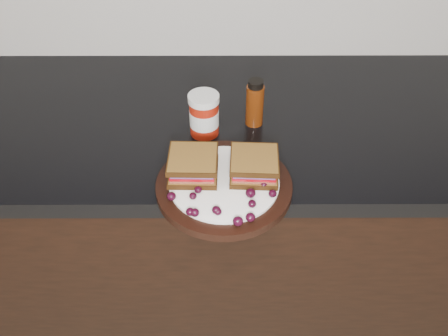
# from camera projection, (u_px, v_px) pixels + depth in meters

# --- Properties ---
(base_cabinets) EXTENTS (3.96, 0.58, 0.86)m
(base_cabinets) POSITION_uv_depth(u_px,v_px,m) (179.00, 241.00, 1.54)
(base_cabinets) COLOR black
(base_cabinets) RESTS_ON ground_plane
(countertop) EXTENTS (3.98, 0.60, 0.04)m
(countertop) POSITION_uv_depth(u_px,v_px,m) (168.00, 123.00, 1.24)
(countertop) COLOR black
(countertop) RESTS_ON base_cabinets
(plate) EXTENTS (0.28, 0.28, 0.02)m
(plate) POSITION_uv_depth(u_px,v_px,m) (224.00, 186.00, 1.02)
(plate) COLOR black
(plate) RESTS_ON countertop
(sandwich_left) EXTENTS (0.10, 0.10, 0.05)m
(sandwich_left) POSITION_uv_depth(u_px,v_px,m) (193.00, 165.00, 1.02)
(sandwich_left) COLOR brown
(sandwich_left) RESTS_ON plate
(sandwich_right) EXTENTS (0.10, 0.10, 0.04)m
(sandwich_right) POSITION_uv_depth(u_px,v_px,m) (254.00, 166.00, 1.02)
(sandwich_right) COLOR brown
(sandwich_right) RESTS_ON plate
(grape_0) EXTENTS (0.02, 0.02, 0.02)m
(grape_0) POSITION_uv_depth(u_px,v_px,m) (171.00, 196.00, 0.97)
(grape_0) COLOR black
(grape_0) RESTS_ON plate
(grape_1) EXTENTS (0.02, 0.02, 0.01)m
(grape_1) POSITION_uv_depth(u_px,v_px,m) (193.00, 196.00, 0.97)
(grape_1) COLOR black
(grape_1) RESTS_ON plate
(grape_2) EXTENTS (0.02, 0.02, 0.02)m
(grape_2) POSITION_uv_depth(u_px,v_px,m) (190.00, 212.00, 0.94)
(grape_2) COLOR black
(grape_2) RESTS_ON plate
(grape_3) EXTENTS (0.02, 0.02, 0.02)m
(grape_3) POSITION_uv_depth(u_px,v_px,m) (195.00, 213.00, 0.94)
(grape_3) COLOR black
(grape_3) RESTS_ON plate
(grape_4) EXTENTS (0.02, 0.02, 0.02)m
(grape_4) POSITION_uv_depth(u_px,v_px,m) (216.00, 210.00, 0.94)
(grape_4) COLOR black
(grape_4) RESTS_ON plate
(grape_5) EXTENTS (0.01, 0.01, 0.01)m
(grape_5) POSITION_uv_depth(u_px,v_px,m) (218.00, 212.00, 0.94)
(grape_5) COLOR black
(grape_5) RESTS_ON plate
(grape_6) EXTENTS (0.02, 0.02, 0.02)m
(grape_6) POSITION_uv_depth(u_px,v_px,m) (238.00, 221.00, 0.92)
(grape_6) COLOR black
(grape_6) RESTS_ON plate
(grape_7) EXTENTS (0.02, 0.02, 0.02)m
(grape_7) POSITION_uv_depth(u_px,v_px,m) (250.00, 217.00, 0.93)
(grape_7) COLOR black
(grape_7) RESTS_ON plate
(grape_8) EXTENTS (0.02, 0.02, 0.02)m
(grape_8) POSITION_uv_depth(u_px,v_px,m) (252.00, 204.00, 0.96)
(grape_8) COLOR black
(grape_8) RESTS_ON plate
(grape_9) EXTENTS (0.02, 0.02, 0.02)m
(grape_9) POSITION_uv_depth(u_px,v_px,m) (251.00, 193.00, 0.98)
(grape_9) COLOR black
(grape_9) RESTS_ON plate
(grape_10) EXTENTS (0.02, 0.02, 0.02)m
(grape_10) POSITION_uv_depth(u_px,v_px,m) (273.00, 194.00, 0.98)
(grape_10) COLOR black
(grape_10) RESTS_ON plate
(grape_11) EXTENTS (0.02, 0.02, 0.02)m
(grape_11) POSITION_uv_depth(u_px,v_px,m) (264.00, 185.00, 1.00)
(grape_11) COLOR black
(grape_11) RESTS_ON plate
(grape_12) EXTENTS (0.02, 0.02, 0.02)m
(grape_12) POSITION_uv_depth(u_px,v_px,m) (264.00, 182.00, 1.00)
(grape_12) COLOR black
(grape_12) RESTS_ON plate
(grape_13) EXTENTS (0.02, 0.02, 0.02)m
(grape_13) POSITION_uv_depth(u_px,v_px,m) (264.00, 167.00, 1.03)
(grape_13) COLOR black
(grape_13) RESTS_ON plate
(grape_14) EXTENTS (0.02, 0.02, 0.02)m
(grape_14) POSITION_uv_depth(u_px,v_px,m) (254.00, 163.00, 1.04)
(grape_14) COLOR black
(grape_14) RESTS_ON plate
(grape_15) EXTENTS (0.02, 0.02, 0.02)m
(grape_15) POSITION_uv_depth(u_px,v_px,m) (249.00, 166.00, 1.03)
(grape_15) COLOR black
(grape_15) RESTS_ON plate
(grape_16) EXTENTS (0.02, 0.02, 0.01)m
(grape_16) POSITION_uv_depth(u_px,v_px,m) (199.00, 163.00, 1.05)
(grape_16) COLOR black
(grape_16) RESTS_ON plate
(grape_17) EXTENTS (0.02, 0.02, 0.02)m
(grape_17) POSITION_uv_depth(u_px,v_px,m) (197.00, 169.00, 1.03)
(grape_17) COLOR black
(grape_17) RESTS_ON plate
(grape_18) EXTENTS (0.02, 0.02, 0.02)m
(grape_18) POSITION_uv_depth(u_px,v_px,m) (186.00, 171.00, 1.03)
(grape_18) COLOR black
(grape_18) RESTS_ON plate
(grape_19) EXTENTS (0.02, 0.02, 0.02)m
(grape_19) POSITION_uv_depth(u_px,v_px,m) (180.00, 176.00, 1.01)
(grape_19) COLOR black
(grape_19) RESTS_ON plate
(grape_20) EXTENTS (0.02, 0.02, 0.01)m
(grape_20) POSITION_uv_depth(u_px,v_px,m) (198.00, 190.00, 0.99)
(grape_20) COLOR black
(grape_20) RESTS_ON plate
(grape_21) EXTENTS (0.02, 0.02, 0.01)m
(grape_21) POSITION_uv_depth(u_px,v_px,m) (199.00, 168.00, 1.03)
(grape_21) COLOR black
(grape_21) RESTS_ON plate
(grape_22) EXTENTS (0.02, 0.02, 0.01)m
(grape_22) POSITION_uv_depth(u_px,v_px,m) (190.00, 172.00, 1.03)
(grape_22) COLOR black
(grape_22) RESTS_ON plate
(grape_23) EXTENTS (0.02, 0.02, 0.02)m
(grape_23) POSITION_uv_depth(u_px,v_px,m) (178.00, 170.00, 1.02)
(grape_23) COLOR black
(grape_23) RESTS_ON plate
(condiment_jar) EXTENTS (0.07, 0.07, 0.10)m
(condiment_jar) POSITION_uv_depth(u_px,v_px,m) (204.00, 115.00, 1.14)
(condiment_jar) COLOR #9B1A0B
(condiment_jar) RESTS_ON countertop
(oil_bottle) EXTENTS (0.04, 0.04, 0.12)m
(oil_bottle) POSITION_uv_depth(u_px,v_px,m) (255.00, 103.00, 1.16)
(oil_bottle) COLOR #4E1E07
(oil_bottle) RESTS_ON countertop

